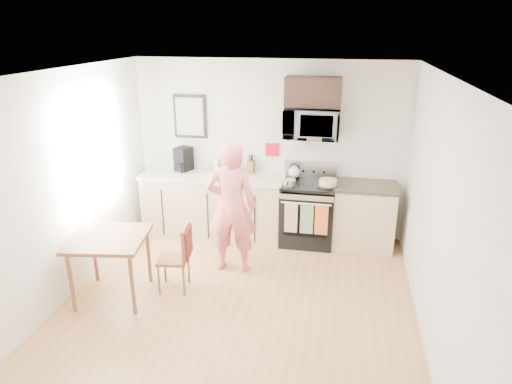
% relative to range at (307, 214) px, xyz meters
% --- Properties ---
extents(floor, '(4.60, 4.60, 0.00)m').
position_rel_range_xyz_m(floor, '(-0.63, -1.98, -0.44)').
color(floor, '#A57740').
rests_on(floor, ground).
extents(back_wall, '(4.00, 0.04, 2.60)m').
position_rel_range_xyz_m(back_wall, '(-0.63, 0.32, 0.86)').
color(back_wall, white).
rests_on(back_wall, floor).
extents(front_wall, '(4.00, 0.04, 2.60)m').
position_rel_range_xyz_m(front_wall, '(-0.63, -4.28, 0.86)').
color(front_wall, white).
rests_on(front_wall, floor).
extents(left_wall, '(0.04, 4.60, 2.60)m').
position_rel_range_xyz_m(left_wall, '(-2.63, -1.98, 0.86)').
color(left_wall, white).
rests_on(left_wall, floor).
extents(right_wall, '(0.04, 4.60, 2.60)m').
position_rel_range_xyz_m(right_wall, '(1.37, -1.98, 0.86)').
color(right_wall, white).
rests_on(right_wall, floor).
extents(ceiling, '(4.00, 4.60, 0.04)m').
position_rel_range_xyz_m(ceiling, '(-0.63, -1.98, 2.16)').
color(ceiling, silver).
rests_on(ceiling, back_wall).
extents(window, '(0.06, 1.40, 1.50)m').
position_rel_range_xyz_m(window, '(-2.59, -1.18, 1.11)').
color(window, white).
rests_on(window, left_wall).
extents(cabinet_left, '(2.10, 0.60, 0.90)m').
position_rel_range_xyz_m(cabinet_left, '(-1.43, 0.02, 0.01)').
color(cabinet_left, tan).
rests_on(cabinet_left, floor).
extents(countertop_left, '(2.14, 0.64, 0.04)m').
position_rel_range_xyz_m(countertop_left, '(-1.43, 0.02, 0.48)').
color(countertop_left, white).
rests_on(countertop_left, cabinet_left).
extents(cabinet_right, '(0.84, 0.60, 0.90)m').
position_rel_range_xyz_m(cabinet_right, '(0.80, 0.02, 0.01)').
color(cabinet_right, tan).
rests_on(cabinet_right, floor).
extents(countertop_right, '(0.88, 0.64, 0.04)m').
position_rel_range_xyz_m(countertop_right, '(0.80, 0.02, 0.48)').
color(countertop_right, black).
rests_on(countertop_right, cabinet_right).
extents(range, '(0.76, 0.70, 1.16)m').
position_rel_range_xyz_m(range, '(0.00, 0.00, 0.00)').
color(range, black).
rests_on(range, floor).
extents(microwave, '(0.76, 0.51, 0.42)m').
position_rel_range_xyz_m(microwave, '(-0.00, 0.10, 1.32)').
color(microwave, '#AEAFB3').
rests_on(microwave, back_wall).
extents(upper_cabinet, '(0.76, 0.35, 0.40)m').
position_rel_range_xyz_m(upper_cabinet, '(-0.00, 0.15, 1.74)').
color(upper_cabinet, black).
rests_on(upper_cabinet, back_wall).
extents(wall_art, '(0.50, 0.04, 0.65)m').
position_rel_range_xyz_m(wall_art, '(-1.83, 0.30, 1.31)').
color(wall_art, black).
rests_on(wall_art, back_wall).
extents(wall_trivet, '(0.20, 0.02, 0.20)m').
position_rel_range_xyz_m(wall_trivet, '(-0.58, 0.31, 0.86)').
color(wall_trivet, red).
rests_on(wall_trivet, back_wall).
extents(person, '(0.68, 0.49, 1.74)m').
position_rel_range_xyz_m(person, '(-0.89, -0.99, 0.43)').
color(person, '#CA3743').
rests_on(person, floor).
extents(dining_table, '(0.82, 0.82, 0.77)m').
position_rel_range_xyz_m(dining_table, '(-2.11, -1.89, 0.25)').
color(dining_table, brown).
rests_on(dining_table, floor).
extents(chair, '(0.43, 0.40, 0.83)m').
position_rel_range_xyz_m(chair, '(-1.35, -1.59, 0.10)').
color(chair, brown).
rests_on(chair, floor).
extents(knife_block, '(0.10, 0.13, 0.19)m').
position_rel_range_xyz_m(knife_block, '(-0.89, 0.24, 0.60)').
color(knife_block, brown).
rests_on(knife_block, countertop_left).
extents(utensil_crock, '(0.11, 0.11, 0.32)m').
position_rel_range_xyz_m(utensil_crock, '(-1.08, 0.13, 0.63)').
color(utensil_crock, red).
rests_on(utensil_crock, countertop_left).
extents(fruit_bowl, '(0.25, 0.25, 0.09)m').
position_rel_range_xyz_m(fruit_bowl, '(-1.54, 0.21, 0.54)').
color(fruit_bowl, white).
rests_on(fruit_bowl, countertop_left).
extents(milk_carton, '(0.11, 0.11, 0.23)m').
position_rel_range_xyz_m(milk_carton, '(-1.36, 0.08, 0.62)').
color(milk_carton, tan).
rests_on(milk_carton, countertop_left).
extents(coffee_maker, '(0.28, 0.33, 0.36)m').
position_rel_range_xyz_m(coffee_maker, '(-1.92, 0.17, 0.67)').
color(coffee_maker, black).
rests_on(coffee_maker, countertop_left).
extents(bread_bag, '(0.31, 0.19, 0.11)m').
position_rel_range_xyz_m(bread_bag, '(-1.28, -0.14, 0.56)').
color(bread_bag, '#DFC175').
rests_on(bread_bag, countertop_left).
extents(cake, '(0.30, 0.30, 0.10)m').
position_rel_range_xyz_m(cake, '(0.27, -0.10, 0.54)').
color(cake, black).
rests_on(cake, range).
extents(kettle, '(0.17, 0.17, 0.21)m').
position_rel_range_xyz_m(kettle, '(-0.23, 0.18, 0.58)').
color(kettle, white).
rests_on(kettle, range).
extents(pot, '(0.18, 0.30, 0.09)m').
position_rel_range_xyz_m(pot, '(-0.26, -0.18, 0.53)').
color(pot, '#AEAFB3').
rests_on(pot, range).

